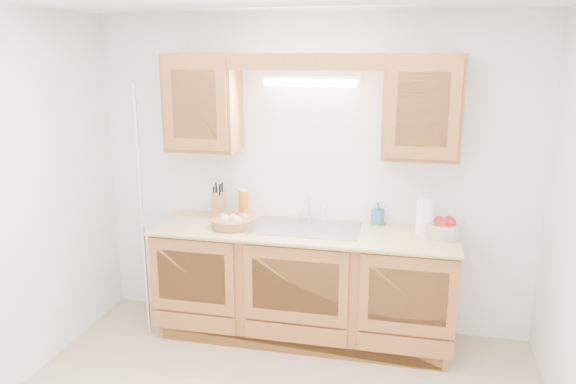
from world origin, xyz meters
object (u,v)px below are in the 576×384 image
(apple_bowl, at_px, (444,228))
(paper_towel, at_px, (425,217))
(knife_block, at_px, (218,204))
(fruit_basket, at_px, (233,221))

(apple_bowl, bearing_deg, paper_towel, 178.55)
(knife_block, height_order, paper_towel, paper_towel)
(fruit_basket, bearing_deg, knife_block, 129.80)
(knife_block, bearing_deg, fruit_basket, -66.19)
(fruit_basket, xyz_separation_m, apple_bowl, (1.57, 0.12, 0.02))
(knife_block, distance_m, paper_towel, 1.65)
(fruit_basket, relative_size, knife_block, 1.22)
(knife_block, relative_size, apple_bowl, 0.75)
(paper_towel, bearing_deg, fruit_basket, -175.25)
(fruit_basket, distance_m, apple_bowl, 1.58)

